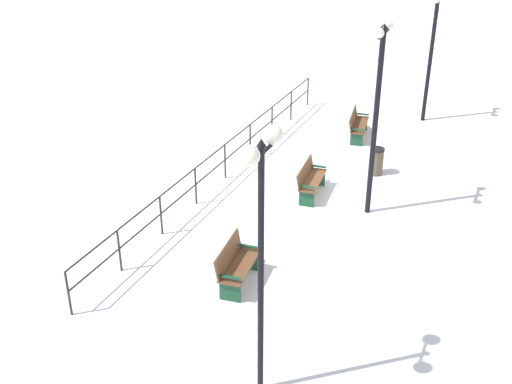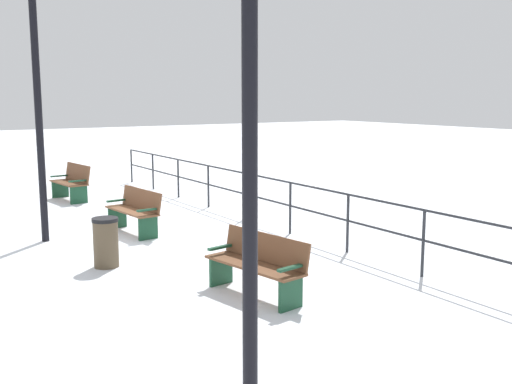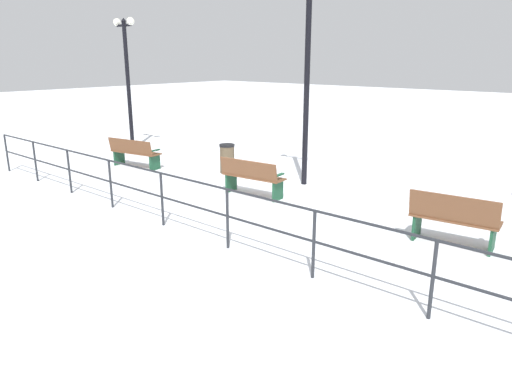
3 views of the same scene
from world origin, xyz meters
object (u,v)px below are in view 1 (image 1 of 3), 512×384
(bench_nearest, at_px, (236,265))
(lamppost_far, at_px, (433,40))
(lamppost_near, at_px, (261,204))
(bench_third, at_px, (357,124))
(lamppost_middle, at_px, (377,101))
(trash_bin, at_px, (376,161))
(bench_second, at_px, (310,179))

(bench_nearest, bearing_deg, lamppost_far, 74.96)
(lamppost_far, bearing_deg, lamppost_near, -90.00)
(bench_third, relative_size, lamppost_far, 0.39)
(lamppost_far, bearing_deg, lamppost_middle, -90.00)
(bench_nearest, relative_size, lamppost_middle, 0.30)
(lamppost_far, relative_size, trash_bin, 5.40)
(lamppost_near, height_order, trash_bin, lamppost_near)
(bench_second, height_order, bench_third, bench_second)
(bench_second, xyz_separation_m, bench_third, (0.01, 4.60, -0.01))
(lamppost_middle, xyz_separation_m, trash_bin, (-0.40, 2.35, -2.66))
(trash_bin, bearing_deg, lamppost_middle, -80.30)
(bench_nearest, relative_size, lamppost_near, 0.31)
(bench_nearest, bearing_deg, trash_bin, 72.03)
(lamppost_near, distance_m, trash_bin, 9.88)
(lamppost_near, xyz_separation_m, lamppost_far, (0.00, 14.38, -0.79))
(bench_third, bearing_deg, lamppost_far, 46.39)
(lamppost_near, height_order, lamppost_middle, lamppost_middle)
(bench_third, xyz_separation_m, lamppost_near, (1.71, -11.85, 3.21))
(lamppost_near, relative_size, lamppost_far, 1.09)
(lamppost_far, height_order, trash_bin, lamppost_far)
(lamppost_middle, bearing_deg, bench_third, 109.33)
(bench_nearest, xyz_separation_m, bench_second, (0.03, 4.60, -0.01))
(bench_second, xyz_separation_m, lamppost_far, (1.72, 7.13, 2.40))
(bench_third, bearing_deg, lamppost_near, -91.34)
(lamppost_far, bearing_deg, bench_second, -103.54)
(trash_bin, bearing_deg, bench_second, -122.44)
(lamppost_far, xyz_separation_m, trash_bin, (-0.40, -5.06, -2.47))
(bench_third, bearing_deg, lamppost_middle, -80.22)
(bench_second, distance_m, bench_third, 4.60)
(bench_third, distance_m, lamppost_middle, 5.79)
(bench_nearest, xyz_separation_m, lamppost_near, (1.75, -2.65, 3.18))
(lamppost_near, relative_size, trash_bin, 5.86)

